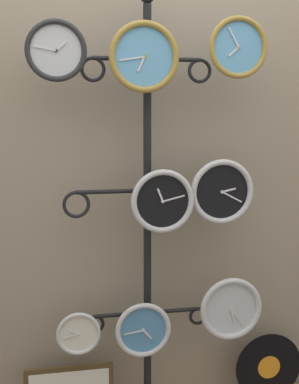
% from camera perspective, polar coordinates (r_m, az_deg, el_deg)
% --- Properties ---
extents(shop_wall, '(4.40, 0.04, 2.80)m').
position_cam_1_polar(shop_wall, '(2.61, -0.91, 5.65)').
color(shop_wall, gray).
rests_on(shop_wall, ground_plane).
extents(display_stand, '(0.78, 0.40, 2.07)m').
position_cam_1_polar(display_stand, '(2.60, -0.22, -10.44)').
color(display_stand, black).
rests_on(display_stand, ground_plane).
extents(clock_top_left, '(0.26, 0.04, 0.26)m').
position_cam_1_polar(clock_top_left, '(2.34, -9.95, 14.63)').
color(clock_top_left, silver).
extents(clock_top_center, '(0.31, 0.04, 0.31)m').
position_cam_1_polar(clock_top_center, '(2.38, -0.59, 14.21)').
color(clock_top_center, '#60A8DB').
extents(clock_top_right, '(0.27, 0.04, 0.27)m').
position_cam_1_polar(clock_top_right, '(2.48, 9.43, 14.97)').
color(clock_top_right, '#60A8DB').
extents(clock_middle_center, '(0.29, 0.04, 0.29)m').
position_cam_1_polar(clock_middle_center, '(2.38, 1.40, -0.99)').
color(clock_middle_center, black).
extents(clock_middle_right, '(0.30, 0.04, 0.30)m').
position_cam_1_polar(clock_middle_right, '(2.48, 7.72, 0.03)').
color(clock_middle_right, black).
extents(clock_bottom_left, '(0.20, 0.04, 0.20)m').
position_cam_1_polar(clock_bottom_left, '(2.53, -7.59, -14.71)').
color(clock_bottom_left, silver).
extents(clock_bottom_center, '(0.26, 0.04, 0.26)m').
position_cam_1_polar(clock_bottom_center, '(2.54, -0.69, -14.47)').
color(clock_bottom_center, '#4C84B2').
extents(clock_bottom_right, '(0.31, 0.04, 0.31)m').
position_cam_1_polar(clock_bottom_right, '(2.62, 8.66, -12.19)').
color(clock_bottom_right, silver).
extents(vinyl_record, '(0.35, 0.01, 0.35)m').
position_cam_1_polar(vinyl_record, '(2.95, 12.60, -17.75)').
color(vinyl_record, black).
rests_on(vinyl_record, low_shelf).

